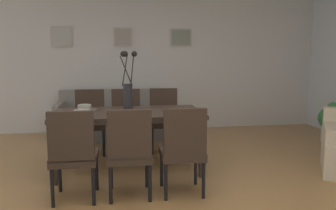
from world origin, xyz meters
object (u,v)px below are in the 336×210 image
at_px(bowl_near_left, 81,112).
at_px(framed_picture_right, 181,37).
at_px(dining_chair_far_left, 129,149).
at_px(framed_picture_left, 61,37).
at_px(dining_table, 128,118).
at_px(dining_chair_near_left, 73,151).
at_px(centerpiece_vase, 128,89).
at_px(sofa, 114,121).
at_px(dining_chair_mid_right, 164,116).
at_px(potted_plant, 330,120).
at_px(dining_chair_far_right, 126,117).
at_px(dining_chair_mid_left, 183,147).
at_px(dining_chair_near_right, 90,118).
at_px(bowl_near_right, 84,107).
at_px(framed_picture_center, 123,37).

xyz_separation_m(bowl_near_left, framed_picture_right, (1.63, 2.49, 0.97)).
xyz_separation_m(dining_chair_far_left, framed_picture_left, (-1.06, 3.17, 1.24)).
height_order(dining_table, dining_chair_near_left, dining_chair_near_left).
height_order(dining_table, bowl_near_left, bowl_near_left).
distance_m(dining_table, bowl_near_left, 0.59).
relative_size(dining_chair_far_left, framed_picture_left, 2.52).
bearing_deg(bowl_near_left, centerpiece_vase, 20.53).
relative_size(sofa, framed_picture_right, 4.71).
relative_size(dining_chair_mid_right, framed_picture_left, 2.52).
xyz_separation_m(dining_table, potted_plant, (3.31, 0.89, -0.29)).
distance_m(dining_table, dining_chair_far_right, 0.87).
distance_m(dining_chair_mid_right, centerpiece_vase, 1.16).
distance_m(dining_chair_far_right, potted_plant, 3.32).
relative_size(dining_table, dining_chair_mid_left, 1.96).
xyz_separation_m(dining_chair_far_right, centerpiece_vase, (0.00, -0.85, 0.51)).
height_order(dining_chair_near_right, bowl_near_right, dining_chair_near_right).
bearing_deg(potted_plant, framed_picture_center, 157.07).
relative_size(dining_chair_far_right, framed_picture_left, 2.52).
relative_size(dining_table, potted_plant, 2.69).
height_order(bowl_near_right, framed_picture_center, framed_picture_center).
bearing_deg(dining_chair_near_right, framed_picture_right, 41.33).
bearing_deg(dining_chair_near_left, dining_chair_mid_left, -0.15).
distance_m(dining_chair_far_left, potted_plant, 3.78).
xyz_separation_m(framed_picture_right, potted_plant, (2.23, -1.40, -1.37)).
xyz_separation_m(dining_chair_near_right, bowl_near_right, (-0.01, -0.67, 0.27)).
distance_m(dining_table, framed_picture_left, 2.76).
relative_size(dining_chair_mid_left, framed_picture_center, 2.66).
distance_m(dining_chair_near_right, framed_picture_left, 1.96).
bearing_deg(bowl_near_right, bowl_near_left, -90.00).
bearing_deg(dining_chair_mid_left, framed_picture_center, 99.25).
distance_m(dining_chair_near_left, dining_chair_far_left, 0.54).
bearing_deg(bowl_near_right, framed_picture_center, 75.50).
bearing_deg(framed_picture_right, dining_chair_near_left, -117.53).
bearing_deg(dining_table, dining_chair_far_right, 90.12).
bearing_deg(dining_chair_far_left, dining_chair_mid_right, 71.41).
relative_size(dining_chair_near_left, dining_chair_far_right, 1.00).
bearing_deg(dining_chair_mid_left, dining_chair_near_right, 120.80).
distance_m(sofa, framed_picture_right, 2.00).
xyz_separation_m(bowl_near_right, framed_picture_left, (-0.55, 2.09, 0.97)).
bearing_deg(bowl_near_right, dining_chair_near_left, -91.16).
bearing_deg(dining_chair_near_left, potted_plant, 24.46).
bearing_deg(dining_chair_near_right, dining_chair_mid_right, 0.32).
bearing_deg(dining_chair_near_left, bowl_near_right, 88.84).
xyz_separation_m(dining_chair_far_right, framed_picture_left, (-1.09, 1.44, 1.24)).
height_order(dining_chair_far_left, dining_chair_mid_right, same).
relative_size(dining_chair_far_right, bowl_near_right, 5.41).
xyz_separation_m(centerpiece_vase, framed_picture_left, (-1.09, 2.29, 0.72)).
distance_m(dining_chair_far_left, centerpiece_vase, 1.02).
distance_m(dining_table, dining_chair_mid_left, 1.03).
distance_m(dining_chair_mid_right, framed_picture_center, 1.96).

